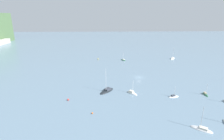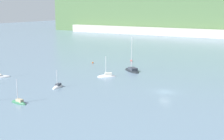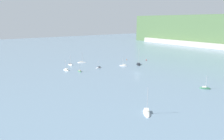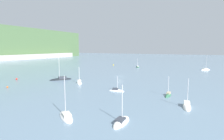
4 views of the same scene
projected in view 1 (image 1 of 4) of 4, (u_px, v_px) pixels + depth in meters
ground_plane at (139, 77)px, 98.49m from camera, size 600.00×600.00×0.00m
sailboat_0 at (173, 59)px, 141.02m from camera, size 6.97×6.12×9.98m
sailboat_1 at (123, 60)px, 136.18m from camera, size 4.99×4.19×6.87m
sailboat_2 at (205, 95)px, 76.64m from camera, size 4.70×1.55×6.03m
sailboat_4 at (174, 97)px, 74.51m from camera, size 2.29×4.81×5.21m
sailboat_6 at (132, 93)px, 78.07m from camera, size 5.49×5.00×6.84m
sailboat_7 at (107, 91)px, 80.14m from camera, size 8.71×7.87×11.70m
sailboat_8 at (201, 129)px, 53.14m from camera, size 5.42×6.41×8.57m
mooring_buoy_0 at (98, 59)px, 138.69m from camera, size 0.82×0.82×0.82m
mooring_buoy_1 at (68, 100)px, 71.47m from camera, size 0.75×0.75×0.75m
mooring_buoy_2 at (92, 113)px, 61.76m from camera, size 0.57×0.57×0.57m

